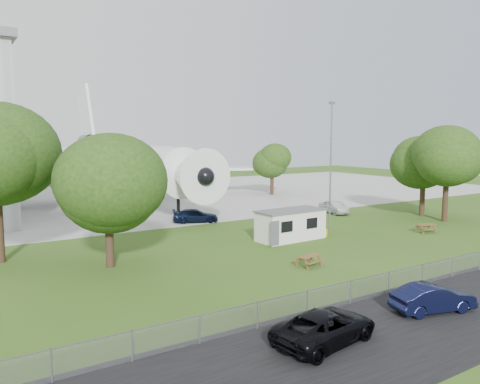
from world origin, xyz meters
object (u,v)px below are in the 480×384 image
picnic_west (309,266)px  car_centre_sedan (433,298)px  picnic_east (425,232)px  site_cabin (291,225)px  airliner (124,163)px

picnic_west → car_centre_sedan: (-0.26, -9.84, 0.71)m
car_centre_sedan → picnic_east: bearing=-37.8°
site_cabin → picnic_west: size_ratio=3.78×
airliner → picnic_east: 39.68m
picnic_east → car_centre_sedan: car_centre_sedan is taller
airliner → site_cabin: size_ratio=7.02×
car_centre_sedan → picnic_west: bearing=13.8°
site_cabin → car_centre_sedan: bearing=-104.6°
airliner → picnic_east: airliner is taller
picnic_west → car_centre_sedan: size_ratio=0.42×
site_cabin → picnic_west: site_cabin is taller
picnic_east → car_centre_sedan: (-17.01, -12.80, 0.71)m
picnic_west → car_centre_sedan: car_centre_sedan is taller
airliner → picnic_east: size_ratio=26.52×
airliner → picnic_west: 38.92m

